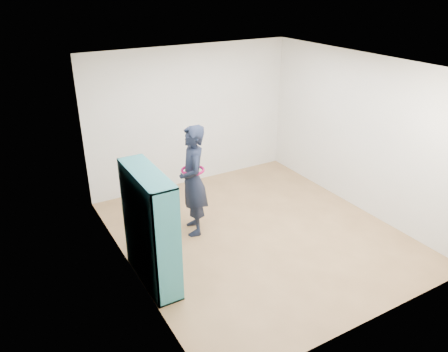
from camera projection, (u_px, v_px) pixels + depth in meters
floor at (257, 233)px, 6.85m from camera, size 4.50×4.50×0.00m
ceiling at (263, 65)px, 5.77m from camera, size 4.50×4.50×0.00m
wall_left at (126, 187)px, 5.40m from camera, size 0.02×4.50×2.60m
wall_right at (360, 134)px, 7.22m from camera, size 0.02×4.50×2.60m
wall_back at (191, 117)px, 8.08m from camera, size 4.00×0.02×2.60m
wall_front at (381, 227)px, 4.54m from camera, size 4.00×0.02×2.60m
bookshelf at (149, 230)px, 5.49m from camera, size 0.34×1.17×1.56m
person at (193, 181)px, 6.56m from camera, size 0.58×0.73×1.74m
smartphone at (183, 173)px, 6.56m from camera, size 0.02×0.10×0.13m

